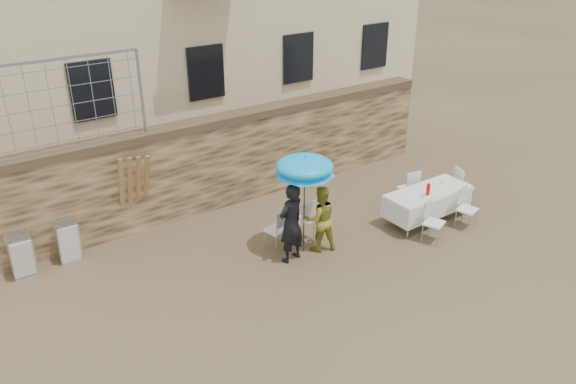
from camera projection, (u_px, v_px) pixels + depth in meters
ground at (339, 311)px, 10.13m from camera, size 80.00×80.00×0.00m
stone_wall at (207, 165)px, 13.34m from camera, size 13.00×0.50×2.20m
chain_link_fence at (63, 106)px, 10.92m from camera, size 3.20×0.06×1.80m
man_suit at (291, 223)px, 11.29m from camera, size 0.70×0.53×1.72m
woman_dress at (320, 219)px, 11.73m from camera, size 0.85×0.75×1.47m
umbrella at (305, 169)px, 11.11m from camera, size 1.21×1.21×2.03m
couple_chair_left at (276, 229)px, 11.86m from camera, size 0.58×0.58×0.96m
couple_chair_right at (303, 219)px, 12.22m from camera, size 0.52×0.52×0.96m
banquet_table at (428, 192)px, 12.87m from camera, size 2.10×0.85×0.78m
soda_bottle at (428, 190)px, 12.58m from camera, size 0.09×0.09×0.26m
table_chair_front_left at (434, 222)px, 12.12m from camera, size 0.62×0.62×0.96m
table_chair_front_right at (467, 208)px, 12.69m from camera, size 0.59×0.59×0.96m
table_chair_back at (408, 187)px, 13.68m from camera, size 0.55×0.55×0.96m
table_chair_side at (463, 186)px, 13.78m from camera, size 0.60×0.60×0.96m
chair_stack_left at (19, 251)px, 11.09m from camera, size 0.46×0.55×0.92m
chair_stack_right at (66, 238)px, 11.55m from camera, size 0.46×0.47×0.92m
wood_planks at (136, 194)px, 12.19m from camera, size 0.70×0.20×2.00m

